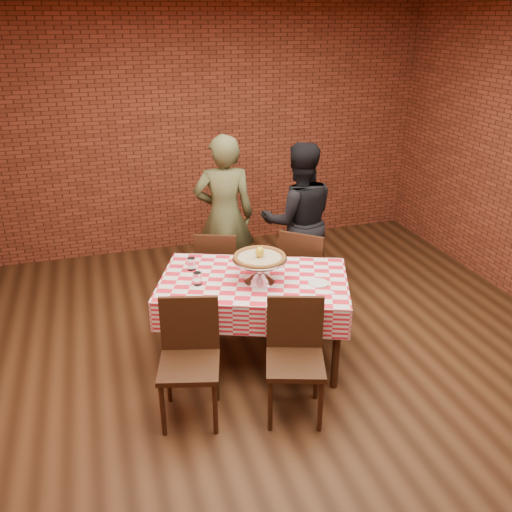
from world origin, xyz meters
name	(u,v)px	position (x,y,z in m)	size (l,w,h in m)	color
ground	(288,377)	(0.00, 0.00, 0.00)	(6.00, 6.00, 0.00)	black
back_wall	(205,131)	(0.00, 3.00, 1.45)	(5.50, 5.50, 0.00)	maroon
table	(254,319)	(-0.18, 0.37, 0.38)	(1.50, 0.90, 0.75)	#351C0E
tablecloth	(254,293)	(-0.18, 0.37, 0.63)	(1.54, 0.94, 0.26)	red
pizza_stand	(260,270)	(-0.15, 0.32, 0.86)	(0.45, 0.45, 0.20)	silver
pizza	(260,258)	(-0.15, 0.32, 0.96)	(0.43, 0.43, 0.03)	beige
lemon	(260,252)	(-0.15, 0.32, 1.01)	(0.07, 0.07, 0.09)	yellow
water_glass_left	(198,279)	(-0.64, 0.40, 0.81)	(0.07, 0.07, 0.11)	white
water_glass_right	(191,264)	(-0.63, 0.69, 0.81)	(0.07, 0.07, 0.11)	white
side_plate	(318,283)	(0.29, 0.13, 0.76)	(0.16, 0.16, 0.01)	white
sweetener_packet_a	(331,293)	(0.32, -0.05, 0.76)	(0.05, 0.04, 0.01)	white
sweetener_packet_b	(334,289)	(0.37, 0.01, 0.76)	(0.05, 0.04, 0.01)	white
condiment_caddy	(264,255)	(-0.01, 0.64, 0.83)	(0.11, 0.09, 0.15)	silver
chair_near_left	(189,366)	(-0.84, -0.24, 0.45)	(0.43, 0.43, 0.91)	#351C0E
chair_near_right	(295,364)	(-0.11, -0.42, 0.45)	(0.41, 0.41, 0.89)	#351C0E
chair_far_left	(219,269)	(-0.27, 1.27, 0.44)	(0.40, 0.40, 0.87)	#351C0E
chair_far_right	(306,271)	(0.53, 0.96, 0.45)	(0.43, 0.43, 0.91)	#351C0E
diner_olive	(224,216)	(-0.11, 1.65, 0.84)	(0.62, 0.40, 1.69)	#4F532F
diner_black	(299,221)	(0.61, 1.40, 0.81)	(0.78, 0.61, 1.61)	black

